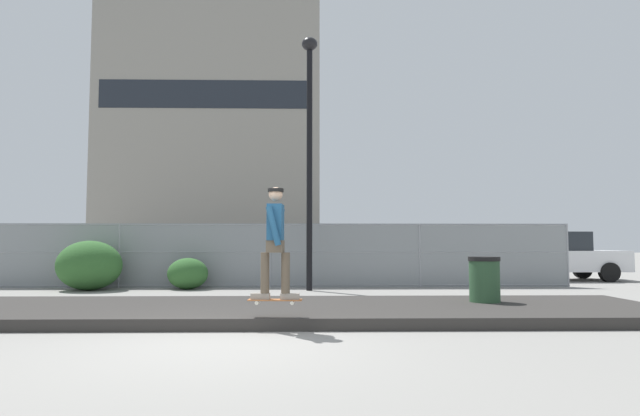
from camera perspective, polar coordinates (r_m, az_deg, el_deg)
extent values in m
plane|color=gray|center=(6.95, -10.85, -14.45)|extent=(120.00, 120.00, 0.00)
cube|color=#33302D|center=(9.49, -8.16, -11.01)|extent=(14.67, 3.28, 0.19)
cube|color=#9E5B33|center=(7.91, -4.91, -9.94)|extent=(0.81, 0.25, 0.02)
cylinder|color=silver|center=(7.98, -2.95, -10.15)|extent=(0.06, 0.03, 0.05)
cylinder|color=silver|center=(7.80, -3.07, -10.29)|extent=(0.06, 0.03, 0.05)
cylinder|color=silver|center=(8.04, -6.70, -10.08)|extent=(0.06, 0.03, 0.05)
cylinder|color=silver|center=(7.86, -6.91, -10.22)|extent=(0.06, 0.03, 0.05)
cube|color=#99999E|center=(7.88, -3.01, -10.07)|extent=(0.06, 0.14, 0.01)
cube|color=#99999E|center=(7.95, -6.80, -10.00)|extent=(0.06, 0.14, 0.01)
cube|color=gray|center=(7.88, -3.30, -9.58)|extent=(0.29, 0.12, 0.09)
cube|color=gray|center=(7.94, -6.51, -9.52)|extent=(0.29, 0.12, 0.09)
cylinder|color=brown|center=(7.86, -3.77, -7.05)|extent=(0.13, 0.13, 0.60)
cylinder|color=brown|center=(7.90, -6.01, -7.03)|extent=(0.13, 0.13, 0.60)
cube|color=brown|center=(7.87, -4.88, -4.19)|extent=(0.26, 0.35, 0.18)
cube|color=navy|center=(7.87, -4.87, -1.57)|extent=(0.24, 0.39, 0.54)
cylinder|color=navy|center=(8.11, -4.65, -2.06)|extent=(0.24, 0.10, 0.58)
cylinder|color=navy|center=(7.63, -5.10, -1.94)|extent=(0.24, 0.10, 0.58)
sphere|color=tan|center=(7.90, -4.85, 1.52)|extent=(0.21, 0.21, 0.21)
cylinder|color=black|center=(7.90, -4.85, 1.93)|extent=(0.24, 0.24, 0.05)
cylinder|color=gray|center=(16.23, -21.06, -4.84)|extent=(0.06, 0.06, 1.85)
cylinder|color=gray|center=(15.31, -5.44, -5.15)|extent=(0.06, 0.06, 1.85)
cylinder|color=gray|center=(15.61, 10.82, -5.07)|extent=(0.06, 0.06, 1.85)
cylinder|color=gray|center=(17.06, 25.36, -4.66)|extent=(0.06, 0.06, 1.85)
cylinder|color=gray|center=(15.31, -5.42, -1.84)|extent=(17.46, 0.04, 0.04)
cylinder|color=gray|center=(15.31, -5.44, -4.80)|extent=(17.46, 0.04, 0.04)
cylinder|color=gray|center=(15.36, -5.46, -8.38)|extent=(17.46, 0.04, 0.04)
cube|color=gray|center=(15.31, -5.44, -5.15)|extent=(17.46, 0.01, 1.85)
cylinder|color=black|center=(14.38, -1.16, 4.31)|extent=(0.16, 0.16, 6.64)
ellipsoid|color=black|center=(15.27, -1.14, 17.42)|extent=(0.44, 0.44, 0.36)
cube|color=navy|center=(18.32, -12.33, -5.65)|extent=(4.42, 1.86, 0.70)
cube|color=#23282D|center=(18.35, -12.92, -3.55)|extent=(2.22, 1.63, 0.64)
cylinder|color=black|center=(18.99, -7.80, -6.69)|extent=(0.64, 0.25, 0.64)
cylinder|color=black|center=(17.29, -8.38, -6.97)|extent=(0.64, 0.25, 0.64)
cylinder|color=black|center=(19.46, -15.87, -6.51)|extent=(0.64, 0.25, 0.64)
cylinder|color=black|center=(17.80, -17.20, -6.75)|extent=(0.64, 0.25, 0.64)
cube|color=maroon|center=(18.22, 8.07, -5.71)|extent=(4.44, 1.89, 0.70)
cube|color=#23282D|center=(18.18, 7.43, -3.61)|extent=(2.23, 1.65, 0.64)
cylinder|color=black|center=(19.31, 11.76, -6.60)|extent=(0.64, 0.25, 0.64)
cylinder|color=black|center=(17.64, 12.90, -6.85)|extent=(0.64, 0.25, 0.64)
cylinder|color=black|center=(18.95, 3.60, -6.72)|extent=(0.64, 0.25, 0.64)
cylinder|color=black|center=(17.24, 3.96, -7.01)|extent=(0.64, 0.25, 0.64)
cube|color=silver|center=(19.88, 24.28, -5.25)|extent=(4.40, 1.81, 0.70)
cube|color=#23282D|center=(19.78, 23.70, -3.33)|extent=(2.20, 1.60, 0.64)
cylinder|color=black|center=(21.27, 26.65, -6.01)|extent=(0.64, 0.24, 0.64)
cylinder|color=black|center=(19.77, 28.97, -6.14)|extent=(0.64, 0.24, 0.64)
cylinder|color=black|center=(20.15, 19.73, -6.33)|extent=(0.64, 0.24, 0.64)
cylinder|color=black|center=(18.56, 21.62, -6.53)|extent=(0.64, 0.24, 0.64)
cube|color=gray|center=(51.95, -11.36, 7.60)|extent=(20.01, 10.04, 22.96)
cube|color=#1E232B|center=(47.78, -12.41, 12.02)|extent=(18.41, 0.04, 2.50)
ellipsoid|color=#2D5B28|center=(15.64, -23.83, -5.74)|extent=(1.74, 1.43, 1.35)
ellipsoid|color=#2D5B28|center=(15.10, -14.21, -6.94)|extent=(1.12, 0.92, 0.87)
cylinder|color=#2D5133|center=(10.36, 17.48, -8.15)|extent=(0.56, 0.56, 0.95)
cylinder|color=black|center=(10.34, 17.42, -5.30)|extent=(0.59, 0.59, 0.08)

